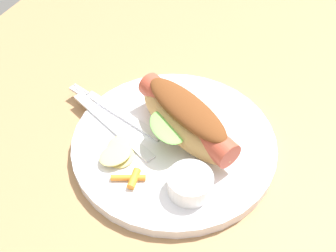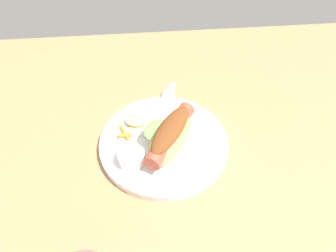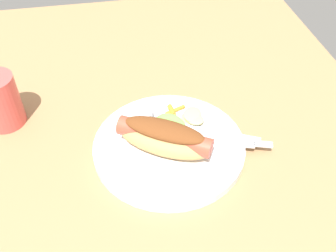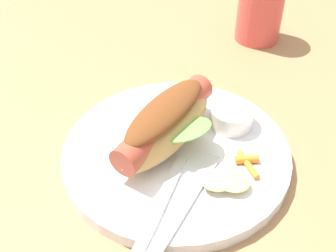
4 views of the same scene
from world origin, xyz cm
name	(u,v)px [view 1 (image 1 of 4)]	position (x,y,z in cm)	size (l,w,h in cm)	color
ground_plane	(197,150)	(0.00, 0.00, -0.90)	(120.00, 90.00, 1.80)	#9E754C
plate	(174,143)	(-1.29, 2.78, 0.80)	(26.33, 26.33, 1.60)	white
hot_dog	(187,116)	(0.38, 1.76, 4.56)	(13.53, 16.97, 5.76)	tan
sauce_ramekin	(190,183)	(-7.89, -1.72, 2.82)	(5.19, 5.19, 2.43)	white
fork	(115,113)	(-0.08, 11.95, 1.80)	(6.20, 16.24, 0.40)	silver
knife	(112,125)	(-2.18, 11.29, 1.78)	(15.94, 1.40, 0.36)	silver
chips_pile	(118,153)	(-6.53, 8.09, 2.26)	(6.17, 4.92, 1.24)	#D6CA75
carrot_garnish	(131,178)	(-9.20, 5.09, 2.02)	(2.70, 4.07, 0.95)	orange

